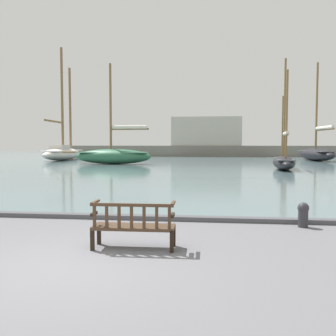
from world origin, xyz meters
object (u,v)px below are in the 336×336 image
(park_bench, at_px, (133,225))
(sailboat_far_starboard, at_px, (113,155))
(sailboat_centre_channel, at_px, (316,153))
(sailboat_outer_port, at_px, (284,160))
(mooring_bollard, at_px, (303,213))
(sailboat_far_port, at_px, (62,151))

(park_bench, distance_m, sailboat_far_starboard, 29.31)
(sailboat_centre_channel, bearing_deg, sailboat_far_starboard, -155.68)
(park_bench, height_order, sailboat_outer_port, sailboat_outer_port)
(park_bench, distance_m, mooring_bollard, 4.42)
(sailboat_centre_channel, bearing_deg, sailboat_outer_port, -112.99)
(sailboat_far_port, xyz_separation_m, sailboat_outer_port, (23.43, -13.47, -0.34))
(sailboat_centre_channel, bearing_deg, park_bench, -109.58)
(mooring_bollard, bearing_deg, sailboat_far_starboard, 114.44)
(park_bench, relative_size, sailboat_far_starboard, 0.17)
(sailboat_outer_port, bearing_deg, park_bench, -107.20)
(sailboat_outer_port, relative_size, sailboat_far_starboard, 0.88)
(park_bench, distance_m, sailboat_outer_port, 23.72)
(park_bench, height_order, sailboat_centre_channel, sailboat_centre_channel)
(park_bench, xyz_separation_m, sailboat_far_starboard, (-8.01, 28.19, 0.48))
(park_bench, xyz_separation_m, sailboat_far_port, (-16.42, 36.13, 0.66))
(sailboat_far_port, bearing_deg, park_bench, -65.56)
(sailboat_centre_channel, distance_m, sailboat_far_starboard, 23.58)
(mooring_bollard, bearing_deg, sailboat_centre_channel, 74.68)
(sailboat_far_port, bearing_deg, sailboat_centre_channel, 3.38)
(sailboat_centre_channel, height_order, sailboat_far_port, sailboat_far_port)
(sailboat_outer_port, bearing_deg, mooring_bollard, -99.16)
(sailboat_outer_port, height_order, sailboat_far_starboard, sailboat_far_starboard)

